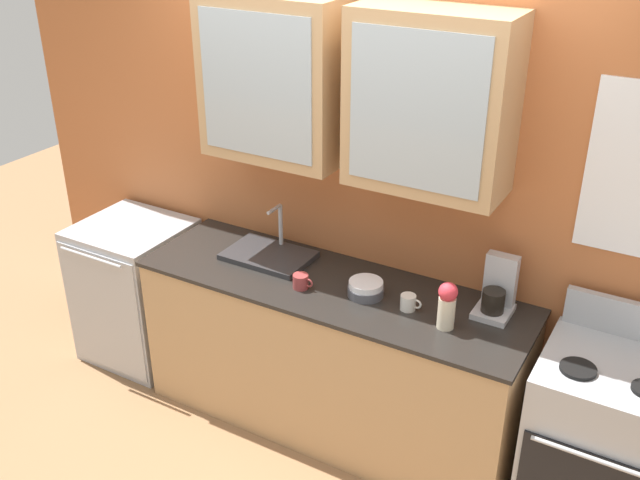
{
  "coord_description": "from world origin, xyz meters",
  "views": [
    {
      "loc": [
        1.57,
        -2.86,
        2.81
      ],
      "look_at": [
        -0.07,
        0.0,
        1.14
      ],
      "focal_mm": 41.06,
      "sensor_mm": 36.0,
      "label": 1
    }
  ],
  "objects_px": {
    "vase": "(447,304)",
    "cup_near_sink": "(301,281)",
    "stove_range": "(598,445)",
    "dishwasher": "(137,291)",
    "coffee_maker": "(497,292)",
    "cup_near_bowls": "(408,302)",
    "sink_faucet": "(269,254)",
    "bowl_stack": "(366,288)"
  },
  "relations": [
    {
      "from": "bowl_stack",
      "to": "coffee_maker",
      "type": "relative_size",
      "value": 0.63
    },
    {
      "from": "vase",
      "to": "cup_near_sink",
      "type": "bearing_deg",
      "value": -177.86
    },
    {
      "from": "bowl_stack",
      "to": "cup_near_bowls",
      "type": "xyz_separation_m",
      "value": [
        0.24,
        -0.02,
        -0.0
      ]
    },
    {
      "from": "sink_faucet",
      "to": "bowl_stack",
      "type": "height_order",
      "value": "sink_faucet"
    },
    {
      "from": "cup_near_sink",
      "to": "cup_near_bowls",
      "type": "relative_size",
      "value": 1.03
    },
    {
      "from": "vase",
      "to": "cup_near_bowls",
      "type": "xyz_separation_m",
      "value": [
        -0.21,
        0.06,
        -0.09
      ]
    },
    {
      "from": "cup_near_sink",
      "to": "vase",
      "type": "bearing_deg",
      "value": 2.14
    },
    {
      "from": "bowl_stack",
      "to": "cup_near_sink",
      "type": "bearing_deg",
      "value": -162.52
    },
    {
      "from": "bowl_stack",
      "to": "dishwasher",
      "type": "height_order",
      "value": "bowl_stack"
    },
    {
      "from": "stove_range",
      "to": "bowl_stack",
      "type": "bearing_deg",
      "value": -179.74
    },
    {
      "from": "sink_faucet",
      "to": "dishwasher",
      "type": "distance_m",
      "value": 1.06
    },
    {
      "from": "stove_range",
      "to": "cup_near_sink",
      "type": "xyz_separation_m",
      "value": [
        -1.52,
        -0.11,
        0.48
      ]
    },
    {
      "from": "dishwasher",
      "to": "coffee_maker",
      "type": "distance_m",
      "value": 2.28
    },
    {
      "from": "sink_faucet",
      "to": "dishwasher",
      "type": "xyz_separation_m",
      "value": [
        -0.95,
        -0.09,
        -0.47
      ]
    },
    {
      "from": "vase",
      "to": "cup_near_bowls",
      "type": "distance_m",
      "value": 0.24
    },
    {
      "from": "vase",
      "to": "coffee_maker",
      "type": "height_order",
      "value": "coffee_maker"
    },
    {
      "from": "dishwasher",
      "to": "sink_faucet",
      "type": "bearing_deg",
      "value": 5.41
    },
    {
      "from": "stove_range",
      "to": "vase",
      "type": "distance_m",
      "value": 0.95
    },
    {
      "from": "cup_near_bowls",
      "to": "coffee_maker",
      "type": "xyz_separation_m",
      "value": [
        0.37,
        0.19,
        0.07
      ]
    },
    {
      "from": "bowl_stack",
      "to": "vase",
      "type": "xyz_separation_m",
      "value": [
        0.45,
        -0.07,
        0.09
      ]
    },
    {
      "from": "vase",
      "to": "cup_near_bowls",
      "type": "bearing_deg",
      "value": 165.21
    },
    {
      "from": "stove_range",
      "to": "sink_faucet",
      "type": "height_order",
      "value": "sink_faucet"
    },
    {
      "from": "cup_near_sink",
      "to": "dishwasher",
      "type": "xyz_separation_m",
      "value": [
        -1.27,
        0.1,
        -0.49
      ]
    },
    {
      "from": "stove_range",
      "to": "cup_near_sink",
      "type": "distance_m",
      "value": 1.6
    },
    {
      "from": "dishwasher",
      "to": "coffee_maker",
      "type": "height_order",
      "value": "coffee_maker"
    },
    {
      "from": "cup_near_bowls",
      "to": "coffee_maker",
      "type": "height_order",
      "value": "coffee_maker"
    },
    {
      "from": "vase",
      "to": "cup_near_sink",
      "type": "distance_m",
      "value": 0.78
    },
    {
      "from": "bowl_stack",
      "to": "cup_near_bowls",
      "type": "distance_m",
      "value": 0.24
    },
    {
      "from": "vase",
      "to": "bowl_stack",
      "type": "bearing_deg",
      "value": 170.99
    },
    {
      "from": "vase",
      "to": "cup_near_sink",
      "type": "relative_size",
      "value": 2.12
    },
    {
      "from": "cup_near_sink",
      "to": "bowl_stack",
      "type": "bearing_deg",
      "value": 17.48
    },
    {
      "from": "dishwasher",
      "to": "bowl_stack",
      "type": "bearing_deg",
      "value": -0.05
    },
    {
      "from": "stove_range",
      "to": "dishwasher",
      "type": "height_order",
      "value": "stove_range"
    },
    {
      "from": "sink_faucet",
      "to": "cup_near_bowls",
      "type": "height_order",
      "value": "sink_faucet"
    },
    {
      "from": "cup_near_sink",
      "to": "coffee_maker",
      "type": "bearing_deg",
      "value": 16.64
    },
    {
      "from": "stove_range",
      "to": "dishwasher",
      "type": "relative_size",
      "value": 1.2
    },
    {
      "from": "stove_range",
      "to": "cup_near_bowls",
      "type": "bearing_deg",
      "value": -178.75
    },
    {
      "from": "cup_near_sink",
      "to": "cup_near_bowls",
      "type": "height_order",
      "value": "cup_near_bowls"
    },
    {
      "from": "cup_near_sink",
      "to": "coffee_maker",
      "type": "height_order",
      "value": "coffee_maker"
    },
    {
      "from": "stove_range",
      "to": "cup_near_sink",
      "type": "height_order",
      "value": "stove_range"
    },
    {
      "from": "sink_faucet",
      "to": "cup_near_sink",
      "type": "relative_size",
      "value": 4.21
    },
    {
      "from": "vase",
      "to": "cup_near_bowls",
      "type": "height_order",
      "value": "vase"
    }
  ]
}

